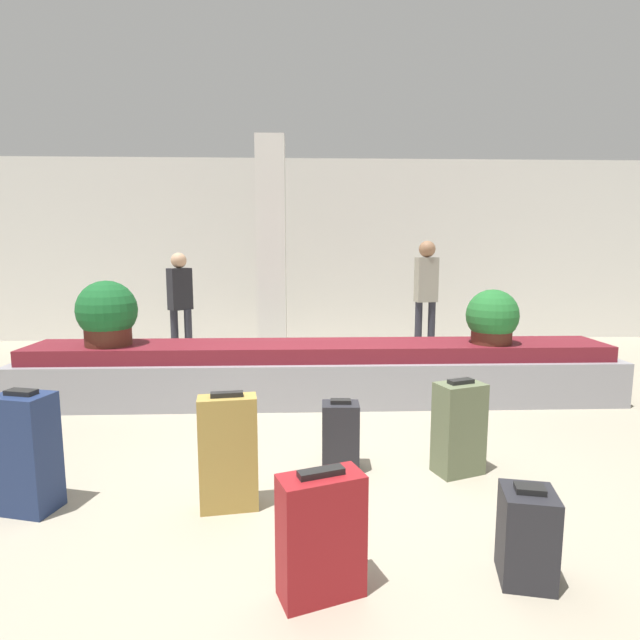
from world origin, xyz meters
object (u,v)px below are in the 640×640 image
Objects in this scene: suitcase_0 at (228,453)px; suitcase_4 at (459,428)px; suitcase_5 at (340,436)px; potted_plant_1 at (107,314)px; suitcase_3 at (527,536)px; potted_plant_0 at (492,318)px; traveler_0 at (180,298)px; traveler_1 at (426,287)px; suitcase_1 at (321,535)px; pillar at (272,251)px; suitcase_2 at (26,453)px.

suitcase_4 is (1.60, 0.45, -0.03)m from suitcase_0.
suitcase_0 is 1.08× the size of suitcase_4.
potted_plant_1 is at bearing 145.94° from suitcase_5.
suitcase_3 is 3.16m from potted_plant_0.
suitcase_4 is 4.84m from traveler_0.
suitcase_3 is at bearing -108.40° from traveler_1.
suitcase_1 is 0.36× the size of traveler_1.
suitcase_3 is at bearing -43.69° from potted_plant_1.
suitcase_1 is 0.40× the size of traveler_0.
pillar is 2.37m from traveler_1.
suitcase_0 is 3.36m from potted_plant_0.
pillar is 5.31m from suitcase_1.
suitcase_1 is 1.28× the size of suitcase_3.
suitcase_1 is 1.66m from suitcase_4.
potted_plant_0 reaches higher than suitcase_2.
traveler_0 is (-2.86, 5.03, 0.70)m from suitcase_3.
pillar is 5.46m from suitcase_3.
suitcase_1 is 1.37m from suitcase_5.
traveler_0 is at bearing 151.08° from potted_plant_0.
suitcase_4 is at bearing -96.15° from traveler_0.
pillar is at bearing 81.52° from suitcase_0.
suitcase_2 is at bearing -163.38° from suitcase_5.
suitcase_5 is at bearing -104.74° from traveler_0.
suitcase_0 is 2.79m from potted_plant_1.
suitcase_1 is 1.16× the size of suitcase_5.
suitcase_3 is 0.31× the size of traveler_0.
suitcase_2 is (-1.80, 0.85, 0.08)m from suitcase_1.
suitcase_5 is 0.80× the size of potted_plant_1.
pillar is 5.09× the size of suitcase_1.
suitcase_1 is at bearing -10.99° from suitcase_2.
pillar is 2.69m from potted_plant_1.
traveler_0 is at bearing 98.83° from suitcase_0.
suitcase_2 is at bearing -149.91° from potted_plant_0.
traveler_1 is (1.79, 5.27, 0.76)m from suitcase_1.
potted_plant_1 is (-1.60, -2.07, -0.64)m from pillar.
suitcase_0 is at bearing 104.26° from suitcase_1.
suitcase_4 is at bearing -2.51° from suitcase_5.
potted_plant_0 is (2.46, -2.11, -0.70)m from pillar.
suitcase_1 is (0.55, -0.82, -0.07)m from suitcase_0.
potted_plant_1 reaches higher than suitcase_3.
traveler_0 reaches higher than suitcase_4.
suitcase_1 is 3.78m from potted_plant_1.
suitcase_2 is at bearing 135.38° from suitcase_1.
suitcase_2 is 2.31m from potted_plant_1.
suitcase_2 is 2.92m from suitcase_3.
traveler_1 is at bearing 94.03° from suitcase_3.
suitcase_1 is at bearing -149.08° from suitcase_4.
suitcase_0 is at bearing -138.64° from potted_plant_0.
suitcase_5 is 0.34× the size of traveler_0.
suitcase_5 is 4.33m from traveler_0.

